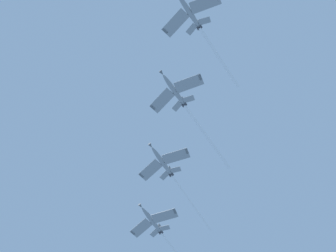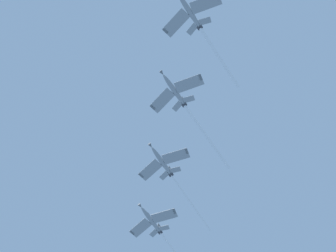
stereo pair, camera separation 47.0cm
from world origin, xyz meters
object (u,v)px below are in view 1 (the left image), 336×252
object	(u,v)px
jet_lead	(200,28)
jet_fourth	(160,231)
jet_second	(187,108)
jet_third	(168,171)

from	to	relation	value
jet_lead	jet_fourth	size ratio (longest dim) A/B	0.89
jet_lead	jet_fourth	distance (m)	74.80
jet_lead	jet_second	distance (m)	26.41
jet_lead	jet_fourth	world-z (taller)	jet_lead
jet_lead	jet_third	distance (m)	50.02
jet_third	jet_fourth	size ratio (longest dim) A/B	0.97
jet_lead	jet_third	bearing A→B (deg)	-136.93
jet_lead	jet_third	size ratio (longest dim) A/B	0.91
jet_second	jet_fourth	bearing A→B (deg)	-136.95
jet_second	jet_third	size ratio (longest dim) A/B	1.02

